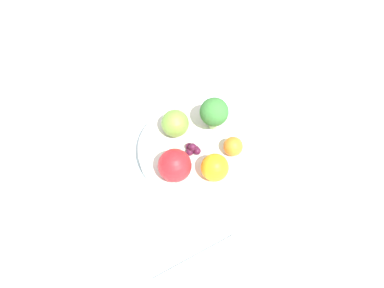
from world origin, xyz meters
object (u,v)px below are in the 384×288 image
apple_red (175,123)px  apple_green (175,165)px  grape_cluster (193,150)px  broccoli (214,112)px  orange_front (212,169)px  bowl (192,150)px  orange_back (233,146)px

apple_red → apple_green: (-0.07, 0.05, 0.00)m
apple_red → grape_cluster: size_ratio=1.91×
broccoli → orange_front: bearing=142.1°
broccoli → grape_cluster: size_ratio=2.71×
broccoli → grape_cluster: 0.08m
apple_green → orange_front: bearing=-128.9°
grape_cluster → broccoli: bearing=-69.2°
apple_red → orange_front: (-0.11, -0.00, -0.00)m
bowl → grape_cluster: bearing=151.6°
apple_green → orange_front: size_ratio=1.20×
apple_red → apple_green: size_ratio=0.88×
broccoli → grape_cluster: broccoli is taller
apple_red → broccoli: bearing=-116.5°
orange_back → grape_cluster: 0.07m
apple_green → orange_back: (-0.02, -0.11, -0.01)m
orange_front → grape_cluster: 0.06m
bowl → apple_red: 0.06m
bowl → orange_front: (-0.07, 0.00, 0.04)m
orange_back → apple_green: bearing=78.3°
apple_red → bowl: bearing=-173.5°
orange_back → bowl: bearing=47.6°
bowl → apple_red: size_ratio=3.89×
orange_front → broccoli: bearing=-37.9°
broccoli → orange_back: size_ratio=2.06×
bowl → apple_red: apple_red is taller
bowl → orange_back: bearing=-132.4°
apple_red → orange_front: size_ratio=1.05×
apple_green → orange_back: apple_green is taller
bowl → broccoli: broccoli is taller
bowl → grape_cluster: (-0.01, 0.01, 0.02)m
apple_green → orange_front: apple_green is taller
bowl → apple_green: size_ratio=3.42×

